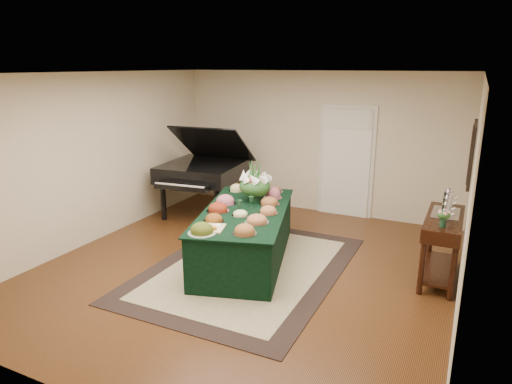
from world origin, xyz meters
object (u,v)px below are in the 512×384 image
at_px(buffet_table, 245,235).
at_px(floral_centerpiece, 255,182).
at_px(mahogany_sideboard, 443,231).
at_px(grand_piano, 204,170).

distance_m(buffet_table, floral_centerpiece, 0.83).
relative_size(floral_centerpiece, mahogany_sideboard, 0.38).
bearing_deg(floral_centerpiece, buffet_table, -81.63).
relative_size(buffet_table, grand_piano, 1.48).
xyz_separation_m(buffet_table, grand_piano, (-1.72, 1.63, 0.47)).
distance_m(floral_centerpiece, grand_piano, 2.02).
height_order(floral_centerpiece, mahogany_sideboard, floral_centerpiece).
bearing_deg(mahogany_sideboard, grand_piano, 166.44).
relative_size(grand_piano, mahogany_sideboard, 1.40).
xyz_separation_m(floral_centerpiece, grand_piano, (-1.65, 1.15, -0.21)).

